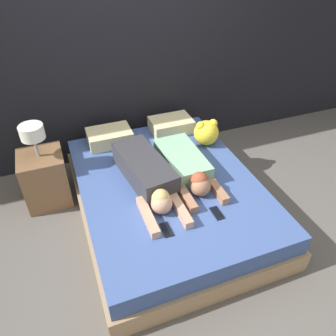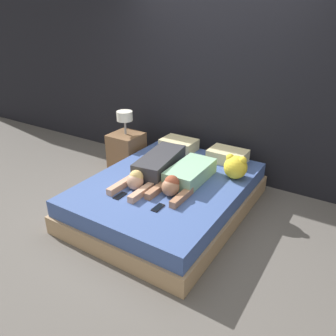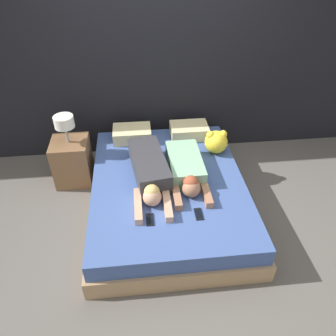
% 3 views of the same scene
% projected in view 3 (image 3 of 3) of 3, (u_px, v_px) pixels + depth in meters
% --- Properties ---
extents(ground_plane, '(12.00, 12.00, 0.00)m').
position_uv_depth(ground_plane, '(168.00, 206.00, 3.64)').
color(ground_plane, '#5B5651').
extents(wall_back, '(12.00, 0.06, 2.60)m').
position_uv_depth(wall_back, '(157.00, 53.00, 3.80)').
color(wall_back, black).
rests_on(wall_back, ground_plane).
extents(bed, '(1.63, 2.10, 0.38)m').
position_uv_depth(bed, '(168.00, 193.00, 3.53)').
color(bed, tan).
rests_on(bed, ground_plane).
extents(pillow_head_left, '(0.46, 0.32, 0.15)m').
position_uv_depth(pillow_head_left, '(132.00, 134.00, 3.99)').
color(pillow_head_left, beige).
rests_on(pillow_head_left, bed).
extents(pillow_head_right, '(0.46, 0.32, 0.15)m').
position_uv_depth(pillow_head_right, '(189.00, 131.00, 4.05)').
color(pillow_head_right, beige).
rests_on(pillow_head_right, bed).
extents(person_left, '(0.42, 1.14, 0.22)m').
position_uv_depth(person_left, '(150.00, 171.00, 3.35)').
color(person_left, '#333338').
rests_on(person_left, bed).
extents(person_right, '(0.36, 0.95, 0.21)m').
position_uv_depth(person_right, '(186.00, 169.00, 3.41)').
color(person_right, '#8CBF99').
rests_on(person_right, bed).
extents(cell_phone_left, '(0.07, 0.15, 0.01)m').
position_uv_depth(cell_phone_left, '(150.00, 220.00, 2.95)').
color(cell_phone_left, black).
rests_on(cell_phone_left, bed).
extents(cell_phone_right, '(0.07, 0.15, 0.01)m').
position_uv_depth(cell_phone_right, '(199.00, 214.00, 3.00)').
color(cell_phone_right, black).
rests_on(cell_phone_right, bed).
extents(plush_toy, '(0.26, 0.26, 0.28)m').
position_uv_depth(plush_toy, '(216.00, 141.00, 3.73)').
color(plush_toy, yellow).
rests_on(plush_toy, bed).
extents(nightstand, '(0.41, 0.41, 0.87)m').
position_uv_depth(nightstand, '(72.00, 159.00, 3.83)').
color(nightstand, brown).
rests_on(nightstand, ground_plane).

